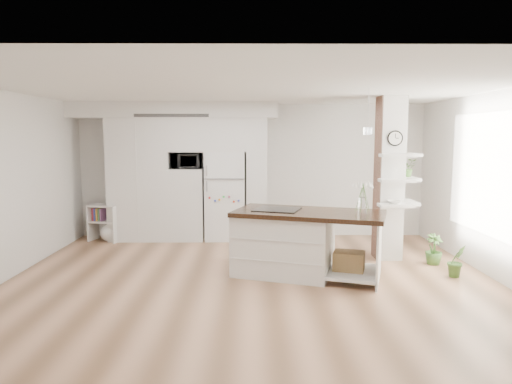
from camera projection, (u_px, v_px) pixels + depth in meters
floor at (252, 280)px, 6.53m from camera, size 7.00×6.00×0.01m
room at (251, 150)px, 6.31m from camera, size 7.04×6.04×2.72m
cabinet_wall at (178, 164)px, 8.99m from camera, size 4.00×0.71×2.70m
refrigerator at (225, 196)px, 9.09m from camera, size 0.78×0.69×1.75m
column at (396, 179)px, 7.51m from camera, size 0.69×0.90×2.70m
window at (489, 174)px, 6.68m from camera, size 0.00×2.40×2.40m
pendant_light at (371, 131)px, 6.44m from camera, size 0.12×0.12×0.10m
kitchen_island at (292, 241)px, 6.77m from camera, size 2.36×1.64×1.54m
bookshelf at (107, 225)px, 8.95m from camera, size 0.68×0.52×0.72m
floor_plant_a at (457, 261)px, 6.66m from camera, size 0.31×0.27×0.48m
floor_plant_b at (434, 249)px, 7.32m from camera, size 0.32×0.32×0.49m
microwave at (187, 161)px, 8.94m from camera, size 0.54×0.37×0.30m
shelf_plant at (408, 168)px, 7.66m from camera, size 0.27×0.23×0.30m
decor_bowl at (394, 202)px, 7.32m from camera, size 0.22×0.22×0.05m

